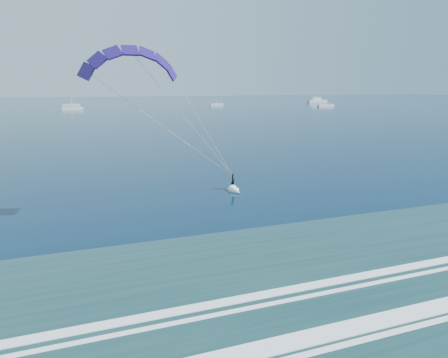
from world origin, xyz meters
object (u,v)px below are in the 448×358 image
motor_yacht (317,101)px  sailboat_3 (72,109)px  kitesurfer_rig (189,123)px  sailboat_5 (326,105)px  sailboat_2 (71,105)px  sailboat_4 (216,105)px

motor_yacht → sailboat_3: 156.74m
motor_yacht → kitesurfer_rig: bearing=-125.4°
sailboat_5 → motor_yacht: bearing=62.5°
sailboat_2 → sailboat_4: sailboat_2 is taller
sailboat_3 → kitesurfer_rig: bearing=-86.0°
kitesurfer_rig → sailboat_4: kitesurfer_rig is taller
sailboat_2 → sailboat_5: sailboat_5 is taller
sailboat_2 → sailboat_4: (77.99, -21.31, -0.01)m
sailboat_4 → kitesurfer_rig: bearing=-109.5°
motor_yacht → sailboat_5: 51.86m
sailboat_4 → sailboat_2: bearing=164.7°
sailboat_3 → sailboat_5: size_ratio=0.96×
sailboat_3 → sailboat_5: bearing=-5.8°
sailboat_5 → sailboat_2: bearing=158.3°
motor_yacht → sailboat_4: 77.86m
sailboat_3 → sailboat_4: bearing=12.8°
kitesurfer_rig → sailboat_3: bearing=94.0°
kitesurfer_rig → sailboat_5: size_ratio=1.32×
kitesurfer_rig → motor_yacht: bearing=54.6°
motor_yacht → sailboat_3: bearing=-167.9°
sailboat_2 → sailboat_3: bearing=-88.4°
sailboat_5 → sailboat_4: bearing=149.8°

